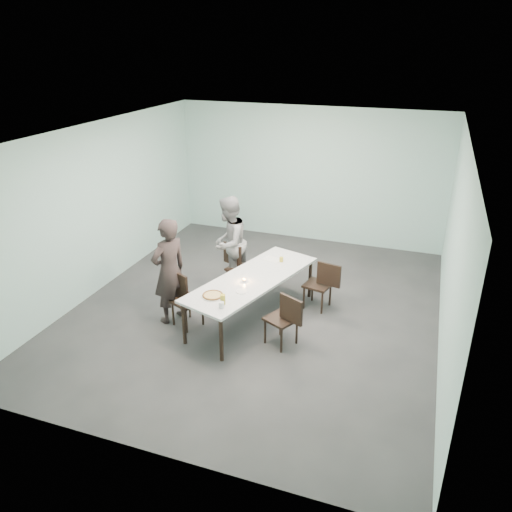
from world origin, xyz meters
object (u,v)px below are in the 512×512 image
(tealight, at_px, (244,281))
(side_plate, at_px, (241,291))
(water_tumbler, at_px, (221,305))
(amber_tumbler, at_px, (281,259))
(diner_near, at_px, (169,271))
(beer_glass, at_px, (223,299))
(chair_near_left, at_px, (184,296))
(chair_far_left, at_px, (237,264))
(pizza, at_px, (213,295))
(chair_far_right, at_px, (322,282))
(table, at_px, (252,281))
(diner_far, at_px, (229,243))
(chair_near_right, at_px, (285,317))

(tealight, bearing_deg, side_plate, -76.77)
(water_tumbler, xyz_separation_m, amber_tumbler, (0.34, 1.83, -0.01))
(diner_near, bearing_deg, beer_glass, 91.61)
(chair_near_left, height_order, chair_far_left, same)
(pizza, bearing_deg, chair_far_left, 99.53)
(chair_far_right, relative_size, beer_glass, 5.80)
(table, distance_m, diner_far, 1.28)
(chair_near_left, distance_m, pizza, 0.75)
(chair_near_left, height_order, chair_far_right, same)
(diner_near, height_order, tealight, diner_near)
(diner_near, height_order, pizza, diner_near)
(tealight, height_order, amber_tumbler, amber_tumbler)
(pizza, relative_size, tealight, 6.07)
(chair_near_right, distance_m, water_tumbler, 0.99)
(chair_near_left, bearing_deg, table, 52.15)
(diner_near, relative_size, amber_tumbler, 22.12)
(water_tumbler, distance_m, amber_tumbler, 1.86)
(pizza, relative_size, amber_tumbler, 4.25)
(side_plate, bearing_deg, diner_near, 178.57)
(diner_near, xyz_separation_m, side_plate, (1.25, -0.03, -0.13))
(water_tumbler, height_order, amber_tumbler, water_tumbler)
(pizza, xyz_separation_m, beer_glass, (0.23, -0.16, 0.06))
(chair_far_right, distance_m, tealight, 1.43)
(water_tumbler, bearing_deg, chair_near_right, 29.51)
(chair_far_left, relative_size, chair_near_right, 1.00)
(chair_near_right, bearing_deg, amber_tumbler, -44.27)
(side_plate, xyz_separation_m, beer_glass, (-0.11, -0.45, 0.07))
(pizza, bearing_deg, water_tumbler, -46.30)
(chair_far_left, bearing_deg, diner_far, -179.40)
(diner_near, distance_m, diner_far, 1.51)
(diner_far, relative_size, tealight, 31.09)
(diner_near, relative_size, water_tumbler, 19.66)
(table, height_order, diner_near, diner_near)
(diner_near, distance_m, pizza, 0.96)
(amber_tumbler, bearing_deg, chair_far_right, -4.20)
(chair_far_right, height_order, amber_tumbler, chair_far_right)
(chair_far_right, xyz_separation_m, beer_glass, (-1.11, -1.67, 0.32))
(chair_near_right, distance_m, diner_near, 2.02)
(table, height_order, chair_near_left, chair_near_left)
(table, height_order, chair_far_right, chair_far_right)
(chair_far_right, distance_m, water_tumbler, 2.10)
(table, xyz_separation_m, diner_near, (-1.24, -0.48, 0.19))
(chair_far_right, xyz_separation_m, amber_tumbler, (-0.75, 0.06, 0.29))
(chair_far_right, distance_m, diner_far, 1.87)
(diner_near, bearing_deg, table, 135.59)
(diner_near, bearing_deg, chair_near_left, 106.09)
(chair_far_right, bearing_deg, beer_glass, 68.17)
(chair_near_left, height_order, diner_far, diner_far)
(chair_far_left, xyz_separation_m, diner_far, (-0.18, 0.07, 0.37))
(side_plate, distance_m, water_tumbler, 0.56)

